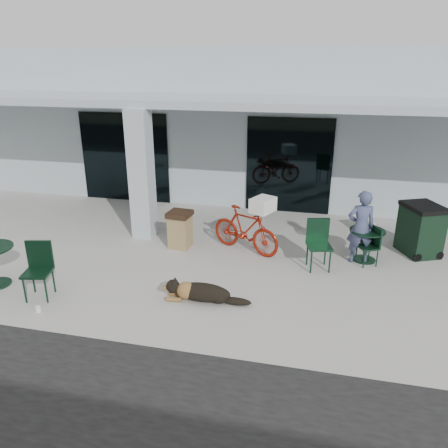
% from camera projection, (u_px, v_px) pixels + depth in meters
% --- Properties ---
extents(ground, '(80.00, 80.00, 0.00)m').
position_uv_depth(ground, '(171.00, 284.00, 8.64)').
color(ground, '#B1ADA6').
rests_on(ground, ground).
extents(building, '(22.00, 7.00, 4.50)m').
position_uv_depth(building, '(248.00, 117.00, 15.59)').
color(building, '#A2AFB7').
rests_on(building, ground).
extents(storefront_glass_left, '(2.80, 0.06, 2.70)m').
position_uv_depth(storefront_glass_left, '(125.00, 158.00, 13.37)').
color(storefront_glass_left, black).
rests_on(storefront_glass_left, ground).
extents(storefront_glass_right, '(2.40, 0.06, 2.70)m').
position_uv_depth(storefront_glass_right, '(289.00, 166.00, 12.32)').
color(storefront_glass_right, black).
rests_on(storefront_glass_right, ground).
extents(column, '(0.50, 0.50, 3.12)m').
position_uv_depth(column, '(142.00, 175.00, 10.50)').
color(column, '#A2AFB7').
rests_on(column, ground).
extents(overhang, '(22.00, 2.80, 0.18)m').
position_uv_depth(overhang, '(215.00, 101.00, 10.79)').
color(overhang, '#A2AFB7').
rests_on(overhang, column).
extents(bicycle, '(1.81, 1.19, 1.06)m').
position_uv_depth(bicycle, '(245.00, 230.00, 9.94)').
color(bicycle, maroon).
rests_on(bicycle, ground).
extents(laundry_basket, '(0.58, 0.65, 0.32)m').
position_uv_depth(laundry_basket, '(263.00, 205.00, 9.45)').
color(laundry_basket, white).
rests_on(laundry_basket, bicycle).
extents(dog, '(1.25, 0.54, 0.40)m').
position_uv_depth(dog, '(203.00, 291.00, 7.96)').
color(dog, black).
rests_on(dog, ground).
extents(cup_near_dog, '(0.11, 0.11, 0.11)m').
position_uv_depth(cup_near_dog, '(38.00, 309.00, 7.67)').
color(cup_near_dog, white).
rests_on(cup_near_dog, ground).
extents(cafe_chair_near, '(0.58, 0.62, 1.06)m').
position_uv_depth(cafe_chair_near, '(37.00, 272.00, 7.97)').
color(cafe_chair_near, '#11311E').
rests_on(cafe_chair_near, ground).
extents(cafe_table_far, '(0.91, 0.91, 0.71)m').
position_uv_depth(cafe_table_far, '(366.00, 245.00, 9.54)').
color(cafe_table_far, '#11311E').
rests_on(cafe_table_far, ground).
extents(cafe_chair_far_a, '(0.60, 0.63, 1.06)m').
position_uv_depth(cafe_chair_far_a, '(319.00, 246.00, 9.09)').
color(cafe_chair_far_a, '#11311E').
rests_on(cafe_chair_far_a, ground).
extents(cafe_chair_far_b, '(0.55, 0.53, 0.85)m').
position_uv_depth(cafe_chair_far_b, '(368.00, 246.00, 9.32)').
color(cafe_chair_far_b, '#11311E').
rests_on(cafe_chair_far_b, ground).
extents(person, '(0.66, 0.51, 1.62)m').
position_uv_depth(person, '(361.00, 227.00, 9.32)').
color(person, '#3F486B').
rests_on(person, ground).
extents(cup_on_table, '(0.10, 0.10, 0.11)m').
position_uv_depth(cup_on_table, '(373.00, 226.00, 9.48)').
color(cup_on_table, white).
rests_on(cup_on_table, cafe_table_far).
extents(trash_receptacle, '(0.56, 0.56, 0.88)m').
position_uv_depth(trash_receptacle, '(180.00, 229.00, 10.21)').
color(trash_receptacle, olive).
rests_on(trash_receptacle, ground).
extents(wheeled_bin, '(1.03, 1.12, 1.16)m').
position_uv_depth(wheeled_bin, '(420.00, 229.00, 9.82)').
color(wheeled_bin, black).
rests_on(wheeled_bin, ground).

